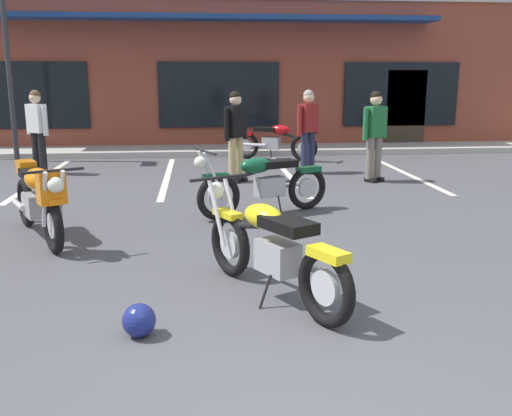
{
  "coord_description": "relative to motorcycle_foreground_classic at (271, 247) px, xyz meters",
  "views": [
    {
      "loc": [
        -0.59,
        -2.77,
        1.94
      ],
      "look_at": [
        0.02,
        3.25,
        0.55
      ],
      "focal_mm": 40.4,
      "sensor_mm": 36.0,
      "label": 1
    }
  ],
  "objects": [
    {
      "name": "motorcycle_black_cruiser",
      "position": [
        1.19,
        8.55,
        0.0
      ],
      "size": [
        1.95,
        1.2,
        0.98
      ],
      "color": "black",
      "rests_on": "ground_plane"
    },
    {
      "name": "parking_lot_lamp_post",
      "position": [
        -4.84,
        8.9,
        2.58
      ],
      "size": [
        0.24,
        0.76,
        4.65
      ],
      "color": "#2D2D33",
      "rests_on": "ground_plane"
    },
    {
      "name": "painted_stall_lines",
      "position": [
        -0.03,
        6.52,
        -0.46
      ],
      "size": [
        7.36,
        4.8,
        0.01
      ],
      "color": "silver",
      "rests_on": "ground_plane"
    },
    {
      "name": "helmet_on_pavement",
      "position": [
        -1.1,
        -0.7,
        -0.33
      ],
      "size": [
        0.26,
        0.26,
        0.26
      ],
      "color": "navy",
      "rests_on": "ground_plane"
    },
    {
      "name": "motorcycle_silver_naked",
      "position": [
        0.29,
        3.13,
        0.0
      ],
      "size": [
        2.0,
        1.09,
        0.98
      ],
      "color": "black",
      "rests_on": "ground_plane"
    },
    {
      "name": "person_in_black_shirt",
      "position": [
        0.08,
        5.79,
        0.49
      ],
      "size": [
        0.49,
        0.5,
        1.68
      ],
      "color": "black",
      "rests_on": "ground_plane"
    },
    {
      "name": "brick_storefront_building",
      "position": [
        -0.03,
        13.91,
        1.62
      ],
      "size": [
        18.65,
        7.27,
        4.17
      ],
      "color": "brown",
      "rests_on": "ground_plane"
    },
    {
      "name": "sidewalk_kerb",
      "position": [
        -0.03,
        10.12,
        -0.39
      ],
      "size": [
        22.0,
        1.8,
        0.14
      ],
      "primitive_type": "cube",
      "color": "#A8A59E",
      "rests_on": "ground_plane"
    },
    {
      "name": "person_in_shorts_foreground",
      "position": [
        -3.8,
        7.06,
        0.49
      ],
      "size": [
        0.53,
        0.45,
        1.68
      ],
      "color": "black",
      "rests_on": "ground_plane"
    },
    {
      "name": "ground_plane",
      "position": [
        -0.03,
        1.86,
        -0.46
      ],
      "size": [
        80.0,
        80.0,
        0.0
      ],
      "primitive_type": "plane",
      "color": "#47474C"
    },
    {
      "name": "person_near_building",
      "position": [
        2.64,
        5.58,
        0.49
      ],
      "size": [
        0.57,
        0.41,
        1.68
      ],
      "color": "black",
      "rests_on": "ground_plane"
    },
    {
      "name": "motorcycle_foreground_classic",
      "position": [
        0.0,
        0.0,
        0.0
      ],
      "size": [
        1.26,
        1.92,
        0.98
      ],
      "color": "black",
      "rests_on": "ground_plane"
    },
    {
      "name": "motorcycle_red_sportbike",
      "position": [
        -2.52,
        2.07,
        0.07
      ],
      "size": [
        1.22,
        1.94,
        0.98
      ],
      "color": "black",
      "rests_on": "ground_plane"
    },
    {
      "name": "person_by_back_row",
      "position": [
        1.6,
        6.66,
        0.49
      ],
      "size": [
        0.54,
        0.44,
        1.68
      ],
      "color": "black",
      "rests_on": "ground_plane"
    }
  ]
}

